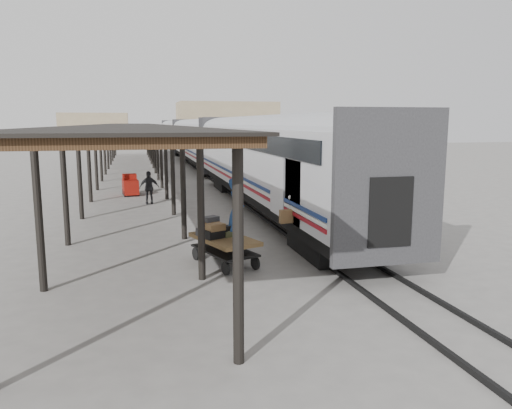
{
  "coord_description": "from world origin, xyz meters",
  "views": [
    {
      "loc": [
        -3.04,
        -15.27,
        4.29
      ],
      "look_at": [
        0.68,
        0.01,
        1.7
      ],
      "focal_mm": 35.0,
      "sensor_mm": 36.0,
      "label": 1
    }
  ],
  "objects_px": {
    "baggage_cart": "(224,244)",
    "luggage_tug": "(130,186)",
    "porter": "(236,210)",
    "pedestrian": "(149,188)"
  },
  "relations": [
    {
      "from": "baggage_cart",
      "to": "luggage_tug",
      "type": "xyz_separation_m",
      "value": [
        -2.86,
        15.82,
        -0.07
      ]
    },
    {
      "from": "baggage_cart",
      "to": "porter",
      "type": "bearing_deg",
      "value": -88.54
    },
    {
      "from": "baggage_cart",
      "to": "luggage_tug",
      "type": "bearing_deg",
      "value": 80.68
    },
    {
      "from": "baggage_cart",
      "to": "porter",
      "type": "relative_size",
      "value": 1.43
    },
    {
      "from": "porter",
      "to": "baggage_cart",
      "type": "bearing_deg",
      "value": 39.07
    },
    {
      "from": "luggage_tug",
      "to": "porter",
      "type": "height_order",
      "value": "porter"
    },
    {
      "from": "porter",
      "to": "pedestrian",
      "type": "bearing_deg",
      "value": 27.31
    },
    {
      "from": "luggage_tug",
      "to": "porter",
      "type": "xyz_separation_m",
      "value": [
        3.11,
        -16.47,
        1.22
      ]
    },
    {
      "from": "baggage_cart",
      "to": "luggage_tug",
      "type": "relative_size",
      "value": 1.78
    },
    {
      "from": "luggage_tug",
      "to": "pedestrian",
      "type": "bearing_deg",
      "value": -80.54
    }
  ]
}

